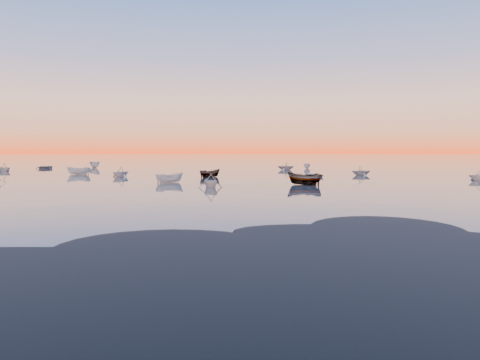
{
  "coord_description": "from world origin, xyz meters",
  "views": [
    {
      "loc": [
        2.67,
        -21.76,
        4.02
      ],
      "look_at": [
        2.72,
        28.0,
        0.74
      ],
      "focal_mm": 35.0,
      "sensor_mm": 36.0,
      "label": 1
    }
  ],
  "objects": [
    {
      "name": "boat_near_center",
      "position": [
        -5.82,
        34.6,
        0.0
      ],
      "size": [
        2.73,
        3.75,
        1.2
      ],
      "primitive_type": "imported",
      "rotation": [
        0.0,
        0.0,
        1.99
      ],
      "color": "silver",
      "rests_on": "ground"
    },
    {
      "name": "mud_lobes",
      "position": [
        0.0,
        -1.0,
        0.01
      ],
      "size": [
        140.0,
        6.0,
        0.07
      ],
      "primitive_type": null,
      "color": "black",
      "rests_on": "ground"
    },
    {
      "name": "ground",
      "position": [
        0.0,
        100.0,
        0.0
      ],
      "size": [
        600.0,
        600.0,
        0.0
      ],
      "primitive_type": "plane",
      "color": "#615951",
      "rests_on": "ground"
    },
    {
      "name": "moored_fleet",
      "position": [
        0.0,
        53.0,
        0.0
      ],
      "size": [
        124.0,
        58.0,
        1.2
      ],
      "primitive_type": null,
      "color": "silver",
      "rests_on": "ground"
    },
    {
      "name": "boat_near_right",
      "position": [
        -0.37,
        27.4,
        0.0
      ],
      "size": [
        3.61,
        2.53,
        1.15
      ],
      "primitive_type": "imported",
      "rotation": [
        0.0,
        0.0,
        3.49
      ],
      "color": "silver",
      "rests_on": "ground"
    }
  ]
}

